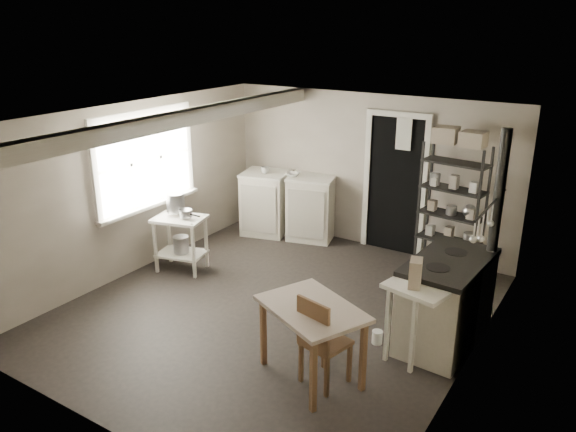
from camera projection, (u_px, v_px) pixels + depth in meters
The scene contains 31 objects.
floor at pixel (275, 309), 6.74m from camera, with size 5.00×5.00×0.00m, color black.
ceiling at pixel (273, 118), 5.97m from camera, with size 5.00×5.00×0.00m, color silver.
wall_back at pixel (367, 171), 8.34m from camera, with size 4.50×0.02×2.30m, color #A99E90.
wall_front at pixel (95, 311), 4.36m from camera, with size 4.50×0.02×2.30m, color #A99E90.
wall_left at pixel (134, 189), 7.49m from camera, with size 0.02×5.00×2.30m, color #A99E90.
wall_right at pixel (475, 263), 5.21m from camera, with size 0.02×5.00×2.30m, color #A99E90.
window at pixel (145, 160), 7.52m from camera, with size 0.12×1.76×1.28m, color white, non-canonical shape.
doorway at pixel (394, 186), 8.14m from camera, with size 0.96×0.10×2.08m, color white, non-canonical shape.
ceiling_beam at pixel (189, 117), 6.61m from camera, with size 0.18×5.00×0.18m, color white, non-canonical shape.
wallpaper_panel at pixel (473, 263), 5.22m from camera, with size 0.01×5.00×2.30m, color #BDB49A, non-canonical shape.
utensil_rail at pixel (489, 204), 5.59m from camera, with size 0.06×1.20×0.44m, color #A6A6A8, non-canonical shape.
prep_table at pixel (181, 243), 7.68m from camera, with size 0.67×0.48×0.77m, color white, non-canonical shape.
stockpot at pixel (176, 203), 7.60m from camera, with size 0.25×0.25×0.26m, color #A6A6A8.
saucepan at pixel (186, 213), 7.47m from camera, with size 0.17×0.17×0.10m, color #A6A6A8.
bucket at pixel (181, 244), 7.65m from camera, with size 0.21×0.21×0.23m, color #A6A6A8.
base_cabinets at pixel (288, 207), 8.92m from camera, with size 1.53×0.66×1.01m, color beige, non-canonical shape.
mixing_bowl at pixel (293, 180), 8.64m from camera, with size 0.28×0.28×0.07m, color silver.
counter_cup at pixel (265, 175), 8.80m from camera, with size 0.13×0.13×0.11m, color silver.
shelf_rack at pixel (452, 207), 7.41m from camera, with size 0.85×0.33×1.79m, color black, non-canonical shape.
shelf_jar at pixel (435, 174), 7.40m from camera, with size 0.08×0.08×0.17m, color silver.
storage_box_a at pixel (447, 126), 7.13m from camera, with size 0.30×0.26×0.21m, color #BCAE98.
storage_box_b at pixel (474, 131), 6.92m from camera, with size 0.30×0.28×0.19m, color #BCAE98.
stove at pixel (445, 305), 5.92m from camera, with size 0.68×1.22×0.96m, color beige, non-canonical shape.
stovepipe at pixel (499, 194), 5.77m from camera, with size 0.10×0.10×1.35m, color black, non-canonical shape.
side_ledge at pixel (411, 333), 5.41m from camera, with size 0.60×0.32×0.91m, color white, non-canonical shape.
oats_box at pixel (415, 277), 5.25m from camera, with size 0.11×0.18×0.27m, color #BCAE98.
work_table at pixel (311, 342), 5.35m from camera, with size 1.00×0.70×0.76m, color #C1B3A5, non-canonical shape.
table_cup at pixel (324, 316), 4.98m from camera, with size 0.09×0.09×0.09m, color silver.
chair at pixel (326, 337), 5.24m from camera, with size 0.38×0.40×0.93m, color brown, non-canonical shape.
flour_sack at pixel (440, 261), 7.48m from camera, with size 0.36×0.31×0.43m, color silver.
floor_crock at pixel (377, 337), 6.01m from camera, with size 0.12×0.12×0.15m, color silver.
Camera 1 is at (3.35, -4.96, 3.30)m, focal length 35.00 mm.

